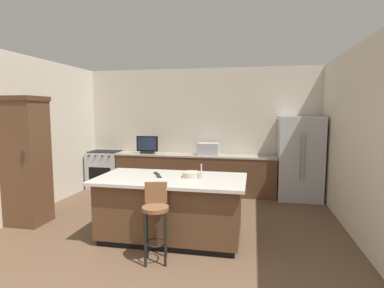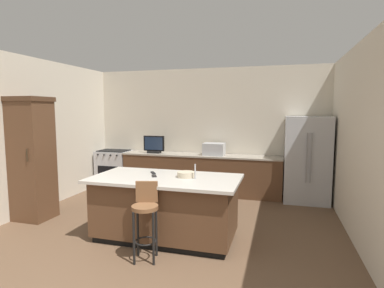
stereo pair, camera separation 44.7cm
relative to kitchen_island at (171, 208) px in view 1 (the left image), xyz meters
The scene contains 16 objects.
wall_back 3.19m from the kitchen_island, 91.56° to the left, with size 6.07×0.12×2.92m, color beige.
wall_left 3.13m from the kitchen_island, 168.91° to the left, with size 0.12×5.32×2.92m, color beige.
wall_right 2.98m from the kitchen_island, 11.74° to the left, with size 0.12×5.32×2.92m, color beige.
counter_back 2.65m from the kitchen_island, 93.05° to the left, with size 3.73×0.62×0.91m.
kitchen_island is the anchor object (origin of this frame).
refrigerator 3.41m from the kitchen_island, 49.79° to the left, with size 0.91×0.77×1.81m.
range_oven 3.58m from the kitchen_island, 132.29° to the left, with size 0.79×0.63×0.93m.
cabinet_tower 2.66m from the kitchen_island, behind, with size 0.67×0.59×2.16m.
microwave 2.72m from the kitchen_island, 86.12° to the left, with size 0.48×0.36×0.28m, color #B7BABF.
tv_monitor 2.96m from the kitchen_island, 116.34° to the left, with size 0.52×0.16×0.41m.
sink_faucet_back 2.80m from the kitchen_island, 91.31° to the left, with size 0.02×0.02×0.24m, color #B2B2B7.
sink_faucet_island 0.73m from the kitchen_island, ahead, with size 0.02×0.02×0.22m, color #B2B2B7.
bar_stool_center 0.71m from the kitchen_island, 90.68° to the right, with size 0.35×0.37×1.01m.
fruit_bowl 0.59m from the kitchen_island, 16.60° to the left, with size 0.27×0.27×0.08m, color beige.
cell_phone 0.50m from the kitchen_island, behind, with size 0.07×0.15×0.01m, color black.
tv_remote 0.58m from the kitchen_island, 145.37° to the left, with size 0.04×0.17×0.02m, color black.
Camera 1 is at (1.27, -2.44, 1.93)m, focal length 28.78 mm.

